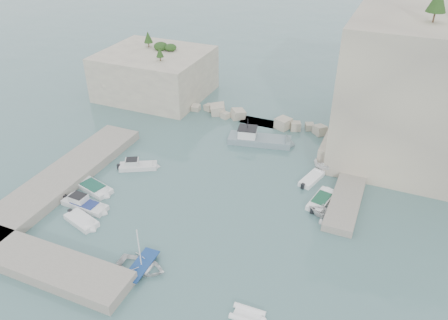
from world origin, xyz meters
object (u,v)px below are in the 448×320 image
at_px(motorboat_b, 138,168).
at_px(tender_east_c, 311,181).
at_px(work_boat, 259,143).
at_px(tender_east_b, 321,202).
at_px(tender_east_d, 334,172).
at_px(motorboat_d, 85,207).
at_px(motorboat_c, 93,189).
at_px(motorboat_e, 82,223).
at_px(inflatable_dinghy, 247,316).
at_px(tender_east_a, 323,217).
at_px(rowboat, 142,269).

xyz_separation_m(motorboat_b, tender_east_c, (19.80, 5.53, 0.00)).
bearing_deg(work_boat, tender_east_b, -54.81).
bearing_deg(tender_east_d, work_boat, 59.68).
distance_m(motorboat_d, tender_east_b, 25.08).
height_order(motorboat_d, tender_east_b, motorboat_d).
height_order(motorboat_c, motorboat_e, same).
xyz_separation_m(tender_east_c, work_boat, (-8.40, 5.99, 0.00)).
xyz_separation_m(inflatable_dinghy, tender_east_b, (2.13, 16.91, 0.00)).
bearing_deg(tender_east_b, inflatable_dinghy, -176.09).
bearing_deg(tender_east_b, motorboat_b, 106.17).
relative_size(motorboat_b, motorboat_c, 0.92).
relative_size(tender_east_a, work_boat, 0.35).
xyz_separation_m(motorboat_e, tender_east_a, (22.13, 10.43, 0.00)).
distance_m(motorboat_b, motorboat_c, 6.11).
xyz_separation_m(motorboat_d, rowboat, (10.25, -5.23, 0.00)).
bearing_deg(motorboat_c, tender_east_b, 32.74).
height_order(motorboat_e, inflatable_dinghy, motorboat_e).
bearing_deg(tender_east_b, work_boat, 58.10).
relative_size(rowboat, tender_east_b, 0.92).
relative_size(motorboat_d, inflatable_dinghy, 1.97).
height_order(tender_east_b, work_boat, work_boat).
bearing_deg(tender_east_c, tender_east_a, -140.54).
distance_m(rowboat, tender_east_d, 25.52).
xyz_separation_m(motorboat_c, tender_east_c, (22.09, 11.19, 0.00)).
height_order(motorboat_e, tender_east_a, tender_east_a).
xyz_separation_m(motorboat_b, tender_east_d, (21.80, 8.31, 0.00)).
bearing_deg(inflatable_dinghy, motorboat_e, 166.53).
bearing_deg(rowboat, motorboat_c, 52.96).
distance_m(motorboat_b, tender_east_a, 22.39).
bearing_deg(tender_east_b, rowboat, 152.79).
bearing_deg(rowboat, work_boat, -6.40).
bearing_deg(tender_east_d, motorboat_c, 106.93).
height_order(tender_east_a, work_boat, work_boat).
xyz_separation_m(motorboat_e, rowboat, (8.95, -3.03, 0.00)).
xyz_separation_m(motorboat_d, motorboat_e, (1.31, -2.19, 0.00)).
xyz_separation_m(tender_east_d, work_boat, (-10.40, 3.21, 0.00)).
bearing_deg(tender_east_d, rowboat, 137.22).
bearing_deg(tender_east_a, rowboat, 142.32).
height_order(rowboat, inflatable_dinghy, rowboat).
height_order(rowboat, work_boat, work_boat).
bearing_deg(tender_east_a, tender_east_c, 30.22).
distance_m(tender_east_a, tender_east_d, 8.75).
xyz_separation_m(rowboat, inflatable_dinghy, (10.35, -1.11, 0.00)).
distance_m(tender_east_d, work_boat, 10.89).
height_order(motorboat_c, tender_east_a, tender_east_a).
xyz_separation_m(motorboat_c, inflatable_dinghy, (21.84, -9.33, 0.00)).
distance_m(inflatable_dinghy, tender_east_c, 20.52).
distance_m(inflatable_dinghy, tender_east_a, 14.84).
relative_size(motorboat_b, work_boat, 0.54).
bearing_deg(motorboat_c, tender_east_d, 45.30).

